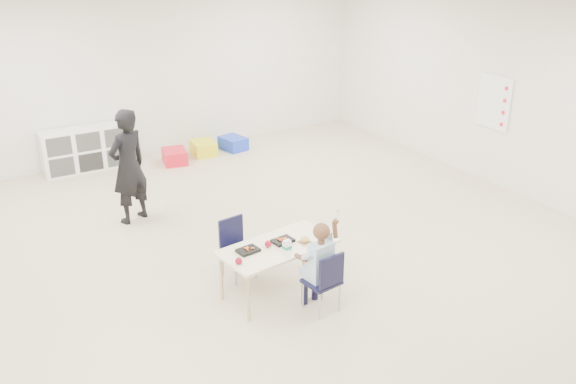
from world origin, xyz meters
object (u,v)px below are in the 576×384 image
chair_near (322,280)px  cubby_shelf (87,149)px  child (322,263)px  adult (128,166)px  table (278,269)px

chair_near → cubby_shelf: bearing=93.7°
cubby_shelf → child: bearing=-79.2°
adult → chair_near: bearing=84.5°
table → cubby_shelf: cubby_shelf is taller
cubby_shelf → adult: size_ratio=0.91×
child → adult: 3.22m
adult → cubby_shelf: bearing=-112.8°
table → child: child is taller
child → table: bearing=105.9°
child → adult: (-0.99, 3.06, 0.24)m
chair_near → adult: 3.24m
table → adult: (-0.77, 2.55, 0.48)m
cubby_shelf → adult: bearing=-89.4°
chair_near → cubby_shelf: size_ratio=0.48×
child → cubby_shelf: (-1.01, 5.32, -0.18)m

